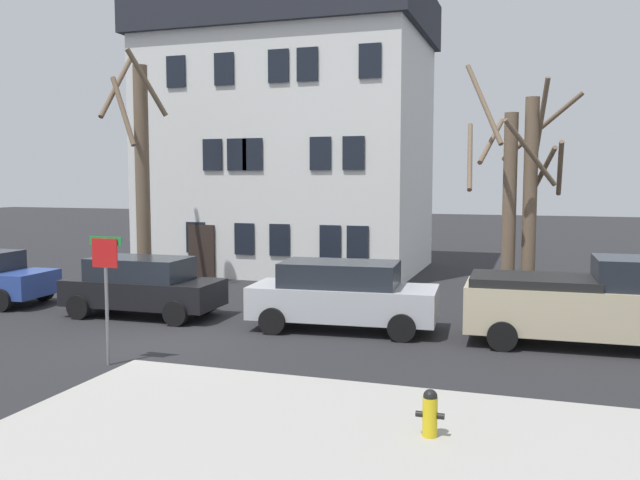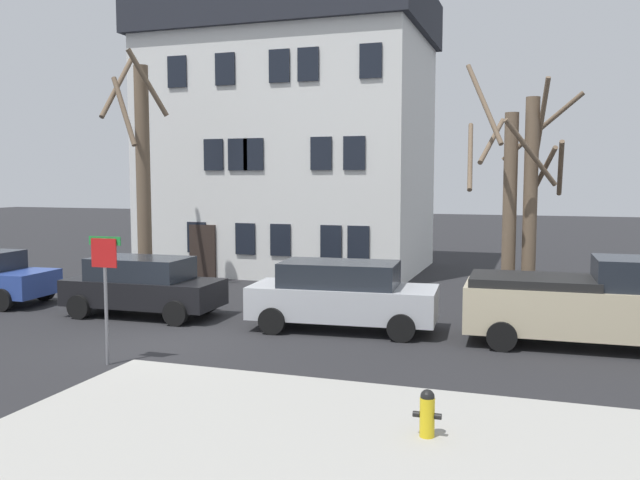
% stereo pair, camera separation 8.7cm
% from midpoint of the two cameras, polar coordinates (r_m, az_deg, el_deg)
% --- Properties ---
extents(ground_plane, '(120.00, 120.00, 0.00)m').
position_cam_midpoint_polar(ground_plane, '(16.62, -12.87, -8.42)').
color(ground_plane, '#262628').
extents(sidewalk_slab, '(9.82, 6.68, 0.12)m').
position_cam_midpoint_polar(sidewalk_slab, '(9.75, -1.56, -17.91)').
color(sidewalk_slab, '#A8A59E').
rests_on(sidewalk_slab, ground_plane).
extents(building_main, '(11.58, 8.02, 11.56)m').
position_cam_midpoint_polar(building_main, '(28.90, -2.39, 9.18)').
color(building_main, white).
rests_on(building_main, ground_plane).
extents(tree_bare_near, '(2.07, 2.01, 8.15)m').
position_cam_midpoint_polar(tree_bare_near, '(23.80, -14.87, 5.78)').
color(tree_bare_near, brown).
rests_on(tree_bare_near, ground_plane).
extents(tree_bare_mid, '(2.64, 2.60, 7.20)m').
position_cam_midpoint_polar(tree_bare_mid, '(19.90, 16.03, 3.50)').
color(tree_bare_mid, brown).
rests_on(tree_bare_mid, ground_plane).
extents(tree_bare_far, '(2.84, 2.37, 6.40)m').
position_cam_midpoint_polar(tree_bare_far, '(20.04, 17.61, 3.42)').
color(tree_bare_far, brown).
rests_on(tree_bare_far, ground_plane).
extents(car_black_wagon, '(4.46, 2.11, 1.67)m').
position_cam_midpoint_polar(car_black_wagon, '(19.61, -14.75, -3.77)').
color(car_black_wagon, black).
rests_on(car_black_wagon, ground_plane).
extents(car_silver_wagon, '(4.89, 2.38, 1.76)m').
position_cam_midpoint_polar(car_silver_wagon, '(17.24, 2.04, -4.67)').
color(car_silver_wagon, '#B7BABF').
rests_on(car_silver_wagon, ground_plane).
extents(pickup_truck_beige, '(5.58, 2.28, 2.11)m').
position_cam_midpoint_polar(pickup_truck_beige, '(16.67, 22.20, -5.06)').
color(pickup_truck_beige, '#C6B793').
rests_on(pickup_truck_beige, ground_plane).
extents(fire_hydrant, '(0.42, 0.22, 0.71)m').
position_cam_midpoint_polar(fire_hydrant, '(10.22, 9.39, -14.31)').
color(fire_hydrant, gold).
rests_on(fire_hydrant, sidewalk_slab).
extents(street_sign_pole, '(0.76, 0.07, 2.70)m').
position_cam_midpoint_polar(street_sign_pole, '(14.54, -17.72, -2.88)').
color(street_sign_pole, slate).
rests_on(street_sign_pole, ground_plane).
extents(bicycle_leaning, '(1.75, 0.24, 1.03)m').
position_cam_midpoint_polar(bicycle_leaning, '(23.53, -13.14, -3.49)').
color(bicycle_leaning, black).
rests_on(bicycle_leaning, ground_plane).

